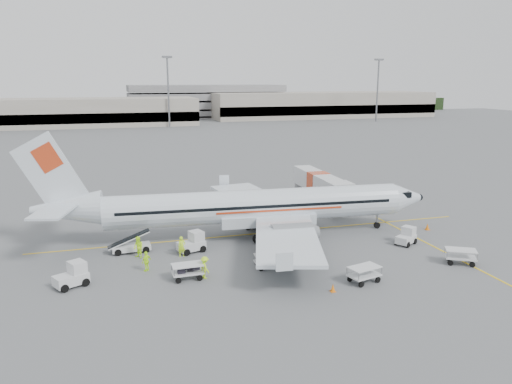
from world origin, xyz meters
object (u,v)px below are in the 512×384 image
(aircraft, at_px, (256,184))
(jet_bridge, at_px, (318,189))
(tug_fore, at_px, (406,236))
(tug_mid, at_px, (191,242))
(tug_aft, at_px, (71,275))
(belt_loader, at_px, (131,239))

(aircraft, relative_size, jet_bridge, 2.46)
(tug_fore, bearing_deg, tug_mid, 138.44)
(tug_aft, bearing_deg, tug_fore, -25.11)
(tug_mid, height_order, tug_aft, tug_aft)
(aircraft, height_order, tug_fore, aircraft)
(belt_loader, bearing_deg, tug_fore, -14.52)
(aircraft, bearing_deg, jet_bridge, 46.87)
(aircraft, height_order, tug_mid, aircraft)
(tug_mid, xyz_separation_m, tug_aft, (-9.78, -5.10, 0.01))
(jet_bridge, bearing_deg, tug_mid, -143.60)
(belt_loader, height_order, tug_aft, belt_loader)
(aircraft, bearing_deg, tug_fore, -22.19)
(jet_bridge, xyz_separation_m, tug_fore, (1.91, -16.17, -1.21))
(jet_bridge, bearing_deg, belt_loader, -153.18)
(aircraft, xyz_separation_m, tug_fore, (12.67, -6.41, -4.40))
(jet_bridge, distance_m, tug_aft, 32.61)
(tug_aft, bearing_deg, tug_mid, -0.53)
(tug_fore, bearing_deg, jet_bridge, 65.61)
(belt_loader, xyz_separation_m, tug_fore, (24.64, -5.10, -0.39))
(aircraft, relative_size, tug_aft, 15.95)
(aircraft, bearing_deg, tug_mid, -153.00)
(belt_loader, bearing_deg, aircraft, 3.40)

